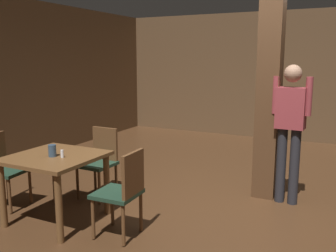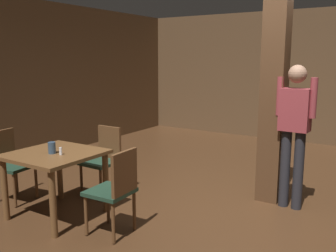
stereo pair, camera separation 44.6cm
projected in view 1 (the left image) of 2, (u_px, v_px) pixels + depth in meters
ground_plane at (230, 214)px, 4.38m from camera, size 10.80×10.80×0.00m
wall_back at (294, 77)px, 8.09m from camera, size 8.00×0.10×2.80m
pillar at (269, 90)px, 4.71m from camera, size 0.28×0.28×2.80m
dining_table at (55, 167)px, 4.10m from camera, size 0.93×0.93×0.75m
chair_north at (100, 159)px, 4.86m from camera, size 0.43×0.43×0.89m
chair_east at (123, 189)px, 3.72m from camera, size 0.43×0.43×0.89m
chair_west at (2, 166)px, 4.53m from camera, size 0.47×0.47×0.89m
napkin_cup at (52, 151)px, 4.01m from camera, size 0.08×0.08×0.13m
salt_shaker at (62, 154)px, 3.97m from camera, size 0.03×0.03×0.08m
standing_person at (290, 124)px, 4.55m from camera, size 0.47×0.22×1.72m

